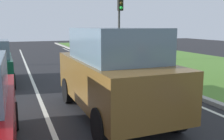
# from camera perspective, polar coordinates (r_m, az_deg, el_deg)

# --- Properties ---
(ground_plane) EXTENTS (60.00, 60.00, 0.00)m
(ground_plane) POSITION_cam_1_polar(r_m,az_deg,el_deg) (11.31, -13.69, -2.36)
(ground_plane) COLOR #262628
(lane_line_center) EXTENTS (0.12, 32.00, 0.01)m
(lane_line_center) POSITION_cam_1_polar(r_m,az_deg,el_deg) (11.25, -17.22, -2.58)
(lane_line_center) COLOR silver
(lane_line_center) RESTS_ON ground
(lane_line_right_edge) EXTENTS (0.12, 32.00, 0.01)m
(lane_line_right_edge) POSITION_cam_1_polar(r_m,az_deg,el_deg) (12.30, 3.15, -1.11)
(lane_line_right_edge) COLOR silver
(lane_line_right_edge) RESTS_ON ground
(grass_verge_right) EXTENTS (9.00, 48.00, 0.06)m
(grass_verge_right) POSITION_cam_1_polar(r_m,az_deg,el_deg) (14.98, 20.46, 0.35)
(grass_verge_right) COLOR #548433
(grass_verge_right) RESTS_ON ground
(curb_right) EXTENTS (0.24, 48.00, 0.12)m
(curb_right) POSITION_cam_1_polar(r_m,az_deg,el_deg) (12.50, 5.24, -0.69)
(curb_right) COLOR #9E9B93
(curb_right) RESTS_ON ground
(car_suv_ahead) EXTENTS (2.00, 4.51, 2.28)m
(car_suv_ahead) POSITION_cam_1_polar(r_m,az_deg,el_deg) (6.57, 0.35, -0.39)
(car_suv_ahead) COLOR brown
(car_suv_ahead) RESTS_ON ground
(traffic_light_near_right) EXTENTS (0.32, 0.50, 4.32)m
(traffic_light_near_right) POSITION_cam_1_polar(r_m,az_deg,el_deg) (16.53, 1.74, 12.05)
(traffic_light_near_right) COLOR #2D2D2D
(traffic_light_near_right) RESTS_ON ground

